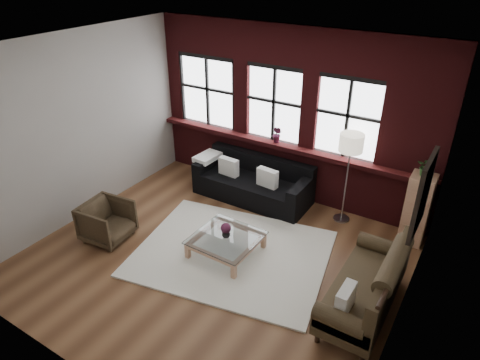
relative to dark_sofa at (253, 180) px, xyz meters
The scene contains 26 objects.
floor 1.99m from the dark_sofa, 77.44° to the right, with size 5.50×5.50×0.00m, color brown.
ceiling 3.41m from the dark_sofa, 77.44° to the right, with size 5.50×5.50×0.00m, color white.
wall_back 1.40m from the dark_sofa, 54.80° to the left, with size 5.50×5.50×0.00m, color #A7A39B.
wall_front 4.58m from the dark_sofa, 84.50° to the right, with size 5.50×5.50×0.00m, color #A7A39B.
wall_left 3.23m from the dark_sofa, 140.76° to the right, with size 5.00×5.00×0.00m, color #A7A39B.
wall_right 3.89m from the dark_sofa, 30.91° to the right, with size 5.00×5.00×0.00m, color #A7A39B.
brick_backwall 1.38m from the dark_sofa, 51.91° to the left, with size 5.50×0.12×3.20m, color #491113, non-canonical shape.
sill_ledge 0.89m from the dark_sofa, 46.75° to the left, with size 5.50×0.30×0.08m, color #491113.
window_left 2.00m from the dark_sofa, 158.22° to the left, with size 1.38×0.10×1.50m, color black, non-canonical shape.
window_mid 1.46m from the dark_sofa, 77.37° to the left, with size 1.38×0.10×1.50m, color black, non-canonical shape.
window_right 2.11m from the dark_sofa, 19.85° to the left, with size 1.38×0.10×1.50m, color black, non-canonical shape.
wall_poster 3.81m from the dark_sofa, 26.98° to the right, with size 0.05×0.74×0.94m, color black, non-canonical shape.
shag_rug 1.82m from the dark_sofa, 70.15° to the right, with size 2.95×2.32×0.03m, color white.
dark_sofa is the anchor object (origin of this frame).
pillow_a 0.52m from the dark_sofa, 168.18° to the right, with size 0.40×0.14×0.34m, color white.
pillow_b 0.43m from the dark_sofa, 15.06° to the right, with size 0.40×0.14×0.34m, color white.
vintage_settee 3.24m from the dark_sofa, 32.73° to the right, with size 0.83×1.88×1.00m, color #3B2E1B, non-canonical shape.
pillow_settee 3.53m from the dark_sofa, 41.33° to the right, with size 0.14×0.38×0.34m, color white.
armchair 2.77m from the dark_sofa, 119.82° to the right, with size 0.71×0.73×0.67m, color #35291A.
coffee_table 1.81m from the dark_sofa, 73.02° to the right, with size 0.99×0.99×0.33m, color tan, non-canonical shape.
vase 1.79m from the dark_sofa, 73.02° to the right, with size 0.13×0.13×0.14m, color #B2B2B2.
flowers 1.79m from the dark_sofa, 73.02° to the right, with size 0.16×0.16×0.16m, color #541D38.
drawer_chest 2.95m from the dark_sofa, ahead, with size 0.38×0.38×1.22m, color tan.
potted_plant_top 3.10m from the dark_sofa, ahead, with size 0.27×0.24×0.30m, color #2D5923.
floor_lamp 1.82m from the dark_sofa, ahead, with size 0.40×0.40×1.80m, color #A5A5A8, non-canonical shape.
sill_plant 0.98m from the dark_sofa, 57.05° to the left, with size 0.18×0.15×0.33m, color #541D38.
Camera 1 is at (3.15, -4.32, 4.32)m, focal length 32.00 mm.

